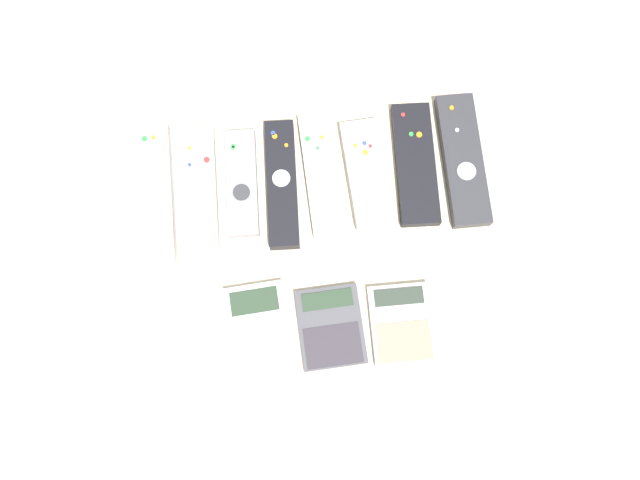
{
  "coord_description": "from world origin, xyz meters",
  "views": [
    {
      "loc": [
        -0.03,
        -0.18,
        0.89
      ],
      "look_at": [
        0.0,
        0.03,
        0.01
      ],
      "focal_mm": 35.0,
      "sensor_mm": 36.0,
      "label": 1
    }
  ],
  "objects_px": {
    "remote_0": "(157,198)",
    "remote_5": "(368,174)",
    "remote_1": "(200,189)",
    "remote_6": "(415,164)",
    "remote_2": "(242,183)",
    "remote_3": "(282,184)",
    "calculator_2": "(401,323)",
    "remote_4": "(321,174)",
    "calculator_1": "(330,327)",
    "calculator_0": "(260,339)",
    "remote_7": "(463,160)"
  },
  "relations": [
    {
      "from": "remote_0",
      "to": "remote_5",
      "type": "height_order",
      "value": "same"
    },
    {
      "from": "remote_1",
      "to": "remote_6",
      "type": "relative_size",
      "value": 1.0
    },
    {
      "from": "remote_2",
      "to": "remote_6",
      "type": "xyz_separation_m",
      "value": [
        0.26,
        -0.0,
        0.0
      ]
    },
    {
      "from": "remote_0",
      "to": "remote_3",
      "type": "bearing_deg",
      "value": 0.48
    },
    {
      "from": "remote_5",
      "to": "calculator_2",
      "type": "height_order",
      "value": "remote_5"
    },
    {
      "from": "remote_1",
      "to": "remote_3",
      "type": "relative_size",
      "value": 0.98
    },
    {
      "from": "remote_1",
      "to": "remote_4",
      "type": "relative_size",
      "value": 1.01
    },
    {
      "from": "remote_3",
      "to": "calculator_1",
      "type": "bearing_deg",
      "value": -74.8
    },
    {
      "from": "remote_0",
      "to": "calculator_2",
      "type": "relative_size",
      "value": 1.92
    },
    {
      "from": "remote_5",
      "to": "calculator_0",
      "type": "height_order",
      "value": "remote_5"
    },
    {
      "from": "remote_1",
      "to": "remote_7",
      "type": "xyz_separation_m",
      "value": [
        0.39,
        -0.0,
        0.0
      ]
    },
    {
      "from": "remote_0",
      "to": "remote_3",
      "type": "height_order",
      "value": "remote_3"
    },
    {
      "from": "remote_3",
      "to": "remote_7",
      "type": "height_order",
      "value": "remote_3"
    },
    {
      "from": "calculator_0",
      "to": "calculator_2",
      "type": "bearing_deg",
      "value": -2.96
    },
    {
      "from": "remote_0",
      "to": "calculator_2",
      "type": "xyz_separation_m",
      "value": [
        0.33,
        -0.23,
        -0.0
      ]
    },
    {
      "from": "remote_7",
      "to": "calculator_1",
      "type": "bearing_deg",
      "value": -134.03
    },
    {
      "from": "remote_2",
      "to": "remote_5",
      "type": "xyz_separation_m",
      "value": [
        0.19,
        -0.01,
        0.0
      ]
    },
    {
      "from": "remote_0",
      "to": "remote_4",
      "type": "xyz_separation_m",
      "value": [
        0.25,
        0.01,
        -0.0
      ]
    },
    {
      "from": "remote_1",
      "to": "remote_6",
      "type": "xyz_separation_m",
      "value": [
        0.32,
        -0.0,
        -0.0
      ]
    },
    {
      "from": "remote_1",
      "to": "calculator_2",
      "type": "distance_m",
      "value": 0.35
    },
    {
      "from": "remote_2",
      "to": "remote_3",
      "type": "distance_m",
      "value": 0.06
    },
    {
      "from": "remote_1",
      "to": "remote_5",
      "type": "xyz_separation_m",
      "value": [
        0.25,
        -0.01,
        0.0
      ]
    },
    {
      "from": "remote_3",
      "to": "calculator_2",
      "type": "bearing_deg",
      "value": -53.37
    },
    {
      "from": "calculator_0",
      "to": "calculator_2",
      "type": "relative_size",
      "value": 1.39
    },
    {
      "from": "remote_5",
      "to": "calculator_1",
      "type": "distance_m",
      "value": 0.23
    },
    {
      "from": "remote_1",
      "to": "remote_5",
      "type": "distance_m",
      "value": 0.25
    },
    {
      "from": "calculator_2",
      "to": "remote_2",
      "type": "bearing_deg",
      "value": 133.0
    },
    {
      "from": "calculator_0",
      "to": "calculator_2",
      "type": "distance_m",
      "value": 0.2
    },
    {
      "from": "remote_7",
      "to": "remote_4",
      "type": "bearing_deg",
      "value": -179.47
    },
    {
      "from": "remote_4",
      "to": "remote_7",
      "type": "bearing_deg",
      "value": -1.83
    },
    {
      "from": "calculator_0",
      "to": "remote_1",
      "type": "bearing_deg",
      "value": 103.99
    },
    {
      "from": "remote_3",
      "to": "calculator_2",
      "type": "height_order",
      "value": "remote_3"
    },
    {
      "from": "remote_0",
      "to": "remote_7",
      "type": "relative_size",
      "value": 1.06
    },
    {
      "from": "remote_7",
      "to": "remote_0",
      "type": "bearing_deg",
      "value": -177.78
    },
    {
      "from": "remote_5",
      "to": "calculator_2",
      "type": "xyz_separation_m",
      "value": [
        0.02,
        -0.23,
        -0.01
      ]
    },
    {
      "from": "remote_1",
      "to": "remote_6",
      "type": "distance_m",
      "value": 0.32
    },
    {
      "from": "remote_1",
      "to": "calculator_2",
      "type": "xyz_separation_m",
      "value": [
        0.27,
        -0.23,
        -0.0
      ]
    },
    {
      "from": "remote_3",
      "to": "remote_4",
      "type": "height_order",
      "value": "remote_3"
    },
    {
      "from": "remote_1",
      "to": "remote_2",
      "type": "relative_size",
      "value": 1.15
    },
    {
      "from": "remote_5",
      "to": "remote_7",
      "type": "distance_m",
      "value": 0.14
    },
    {
      "from": "remote_1",
      "to": "calculator_1",
      "type": "distance_m",
      "value": 0.28
    },
    {
      "from": "remote_0",
      "to": "remote_5",
      "type": "relative_size",
      "value": 1.31
    },
    {
      "from": "remote_3",
      "to": "calculator_1",
      "type": "distance_m",
      "value": 0.22
    },
    {
      "from": "remote_6",
      "to": "calculator_0",
      "type": "height_order",
      "value": "remote_6"
    },
    {
      "from": "remote_2",
      "to": "remote_7",
      "type": "bearing_deg",
      "value": 2.44
    },
    {
      "from": "remote_4",
      "to": "remote_3",
      "type": "bearing_deg",
      "value": -171.09
    },
    {
      "from": "remote_3",
      "to": "remote_5",
      "type": "distance_m",
      "value": 0.13
    },
    {
      "from": "calculator_0",
      "to": "remote_6",
      "type": "bearing_deg",
      "value": 39.63
    },
    {
      "from": "remote_4",
      "to": "calculator_1",
      "type": "xyz_separation_m",
      "value": [
        -0.02,
        -0.23,
        -0.0
      ]
    },
    {
      "from": "remote_2",
      "to": "calculator_2",
      "type": "xyz_separation_m",
      "value": [
        0.2,
        -0.23,
        -0.0
      ]
    }
  ]
}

